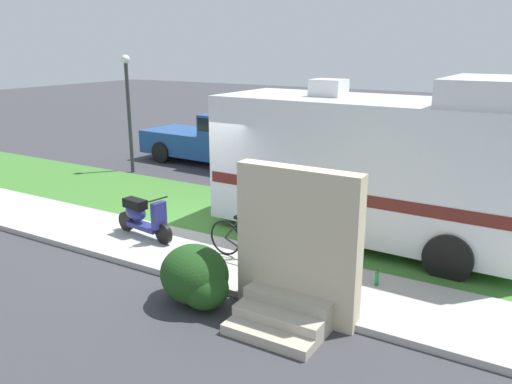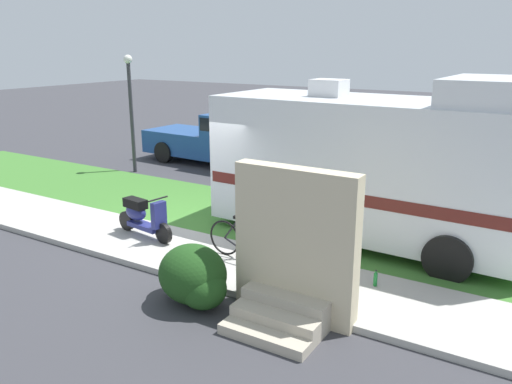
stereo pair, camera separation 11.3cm
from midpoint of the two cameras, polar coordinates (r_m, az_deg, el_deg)
name	(u,v)px [view 1 (the left image)]	position (r m, az deg, el deg)	size (l,w,h in m)	color
ground_plane	(190,231)	(12.05, -7.52, -4.31)	(80.00, 80.00, 0.00)	#38383D
sidewalk	(155,246)	(11.18, -11.34, -5.80)	(24.00, 2.00, 0.12)	#ADAAA3
grass_strip	(227,212)	(13.18, -3.50, -2.24)	(24.00, 3.40, 0.08)	#3D752D
motorhome_rv	(373,164)	(11.20, 12.48, 2.99)	(6.63, 2.76, 3.57)	silver
scooter	(142,216)	(11.45, -12.74, -2.62)	(1.70, 0.56, 0.97)	black
bicycle	(248,241)	(9.94, -1.23, -5.45)	(1.78, 0.52, 0.91)	black
pickup_truck_near	(221,137)	(18.43, -4.09, 6.02)	(5.17, 2.29, 1.86)	#1E478C
porch_steps	(294,261)	(7.97, 3.77, -7.56)	(2.00, 1.26, 2.40)	#B2A893
bush_by_porch	(194,277)	(8.67, -7.21, -9.26)	(1.40, 1.05, 0.99)	#1E4719
bottle_green	(377,279)	(9.29, 12.81, -9.28)	(0.07, 0.07, 0.29)	#19722D
street_lamp_post	(128,102)	(17.59, -14.07, 9.64)	(0.28, 0.28, 3.84)	#333338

